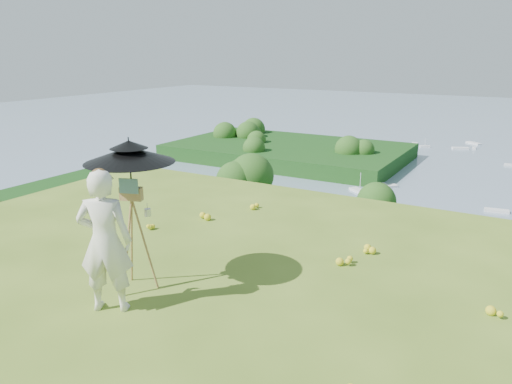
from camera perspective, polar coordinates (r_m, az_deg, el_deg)
The scene contains 11 objects.
ground at distance 5.42m, azimuth -9.52°, elevation -19.76°, with size 14.00×14.00×0.00m, color #557020.
shoreline_tier at distance 87.62m, azimuth 25.33°, elevation -12.36°, with size 170.00×28.00×8.00m, color slate.
peninsula at distance 179.36m, azimuth 3.73°, elevation 5.47°, with size 90.00×60.00×12.00m, color #103B10, non-canonical shape.
slope_trees at distance 42.51m, azimuth 23.49°, elevation -10.84°, with size 110.00×50.00×6.00m, color #204D17, non-canonical shape.
harbor_town at distance 84.91m, azimuth 25.85°, elevation -8.46°, with size 110.00×22.00×5.00m, color silver, non-canonical shape.
moored_boats at distance 169.11m, azimuth 24.00°, elevation 1.87°, with size 140.00×140.00×0.70m, color white, non-canonical shape.
wildflowers at distance 5.54m, azimuth -7.83°, elevation -18.02°, with size 10.00×10.50×0.12m, color yellow, non-canonical shape.
painter at distance 6.35m, azimuth -16.89°, elevation -5.42°, with size 0.66×0.43×1.81m, color white.
field_easel at distance 6.86m, azimuth -13.76°, elevation -4.72°, with size 0.59×0.59×1.56m, color olive, non-canonical shape.
sun_umbrella at distance 6.63m, azimuth -14.17°, elevation 2.71°, with size 1.16×1.16×0.80m, color black, non-canonical shape.
painter_cap at distance 6.10m, azimuth -17.52°, elevation 2.08°, with size 0.20×0.24×0.10m, color #C76D76, non-canonical shape.
Camera 1 is at (2.90, -3.34, 3.13)m, focal length 35.00 mm.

